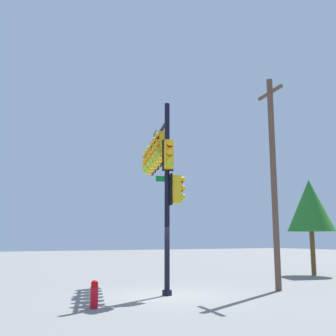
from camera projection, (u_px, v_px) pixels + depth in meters
name	position (u px, v px, depth m)	size (l,w,h in m)	color
ground_plane	(167.00, 296.00, 15.15)	(120.00, 120.00, 0.00)	slate
signal_pole_assembly	(160.00, 163.00, 17.89)	(6.07, 2.24, 7.40)	black
utility_pole	(274.00, 177.00, 17.32)	(1.79, 0.42, 8.97)	brown
fire_hydrant	(94.00, 294.00, 12.39)	(0.33, 0.24, 0.83)	red
tree_mid	(310.00, 206.00, 24.30)	(2.75, 2.75, 5.57)	brown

